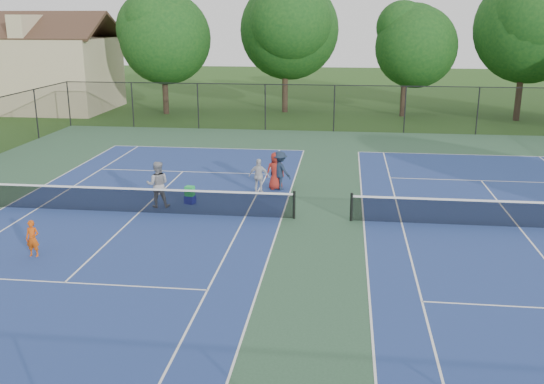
# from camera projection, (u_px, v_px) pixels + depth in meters

# --- Properties ---
(ground) EXTENTS (140.00, 140.00, 0.00)m
(ground) POSITION_uv_depth(u_px,v_px,m) (322.00, 220.00, 22.38)
(ground) COLOR #234716
(ground) RESTS_ON ground
(court_pad) EXTENTS (36.00, 36.00, 0.01)m
(court_pad) POSITION_uv_depth(u_px,v_px,m) (322.00, 220.00, 22.38)
(court_pad) COLOR #2C4E35
(court_pad) RESTS_ON ground
(tennis_court_left) EXTENTS (12.00, 23.83, 1.07)m
(tennis_court_left) POSITION_uv_depth(u_px,v_px,m) (139.00, 210.00, 23.16)
(tennis_court_left) COLOR navy
(tennis_court_left) RESTS_ON ground
(tennis_court_right) EXTENTS (12.00, 23.83, 1.07)m
(tennis_court_right) POSITION_uv_depth(u_px,v_px,m) (519.00, 225.00, 21.54)
(tennis_court_right) COLOR navy
(tennis_court_right) RESTS_ON ground
(perimeter_fence) EXTENTS (36.08, 36.08, 3.02)m
(perimeter_fence) POSITION_uv_depth(u_px,v_px,m) (323.00, 178.00, 21.93)
(perimeter_fence) COLOR black
(perimeter_fence) RESTS_ON ground
(tree_back_a) EXTENTS (6.80, 6.80, 9.15)m
(tree_back_a) POSITION_uv_depth(u_px,v_px,m) (163.00, 33.00, 45.07)
(tree_back_a) COLOR #2D2116
(tree_back_a) RESTS_ON ground
(tree_back_b) EXTENTS (7.60, 7.60, 10.03)m
(tree_back_b) POSITION_uv_depth(u_px,v_px,m) (285.00, 25.00, 45.78)
(tree_back_b) COLOR #2D2116
(tree_back_b) RESTS_ON ground
(tree_back_c) EXTENTS (6.00, 6.00, 8.40)m
(tree_back_c) POSITION_uv_depth(u_px,v_px,m) (407.00, 41.00, 44.10)
(tree_back_c) COLOR #2D2116
(tree_back_c) RESTS_ON ground
(tree_back_d) EXTENTS (7.80, 7.80, 10.37)m
(tree_back_d) POSITION_uv_depth(u_px,v_px,m) (527.00, 22.00, 41.85)
(tree_back_d) COLOR #2D2116
(tree_back_d) RESTS_ON ground
(clapboard_house) EXTENTS (10.80, 8.10, 7.65)m
(clapboard_house) POSITION_uv_depth(u_px,v_px,m) (46.00, 71.00, 48.00)
(clapboard_house) COLOR tan
(clapboard_house) RESTS_ON ground
(child_player) EXTENTS (0.43, 0.28, 1.18)m
(child_player) POSITION_uv_depth(u_px,v_px,m) (33.00, 239.00, 18.82)
(child_player) COLOR #CE4C0D
(child_player) RESTS_ON ground
(instructor) EXTENTS (1.00, 0.85, 1.83)m
(instructor) POSITION_uv_depth(u_px,v_px,m) (158.00, 184.00, 23.67)
(instructor) COLOR #959597
(instructor) RESTS_ON ground
(bystander_a) EXTENTS (0.92, 0.44, 1.52)m
(bystander_a) POSITION_uv_depth(u_px,v_px,m) (259.00, 176.00, 25.47)
(bystander_a) COLOR silver
(bystander_a) RESTS_ON ground
(bystander_b) EXTENTS (1.26, 1.13, 1.69)m
(bystander_b) POSITION_uv_depth(u_px,v_px,m) (280.00, 171.00, 26.07)
(bystander_b) COLOR #1A273A
(bystander_b) RESTS_ON ground
(bystander_c) EXTENTS (0.92, 0.75, 1.63)m
(bystander_c) POSITION_uv_depth(u_px,v_px,m) (275.00, 171.00, 26.13)
(bystander_c) COLOR maroon
(bystander_c) RESTS_ON ground
(ball_crate) EXTENTS (0.45, 0.42, 0.33)m
(ball_crate) POSITION_uv_depth(u_px,v_px,m) (190.00, 200.00, 24.28)
(ball_crate) COLOR #151B95
(ball_crate) RESTS_ON ground
(ball_hopper) EXTENTS (0.39, 0.35, 0.39)m
(ball_hopper) POSITION_uv_depth(u_px,v_px,m) (190.00, 191.00, 24.18)
(ball_hopper) COLOR green
(ball_hopper) RESTS_ON ball_crate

